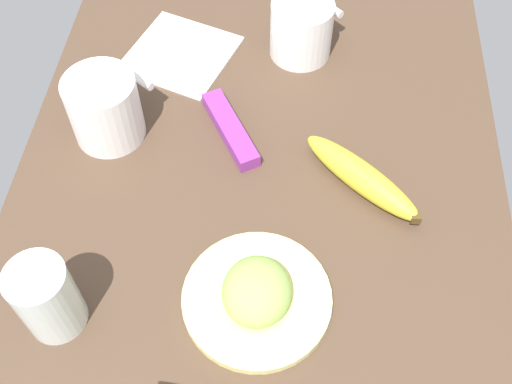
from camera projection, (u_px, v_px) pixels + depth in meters
The scene contains 8 objects.
tabletop at pixel (256, 210), 78.95cm from camera, with size 90.00×64.00×2.00cm, color #4C3828.
plate_of_food at pixel (257, 295), 69.30cm from camera, with size 17.11×17.11×5.37cm.
coffee_mug_black at pixel (105, 108), 81.04cm from camera, with size 11.73×10.63×9.57cm.
coffee_mug_milky at pixel (302, 28), 90.59cm from camera, with size 11.00×10.75×8.74cm.
glass_of_milk at pixel (48, 300), 65.68cm from camera, with size 6.58×6.58×10.13cm.
banana at pixel (362, 177), 78.32cm from camera, with size 14.66×16.32×3.83cm.
snack_bar at pixel (230, 129), 84.09cm from camera, with size 13.60×2.85×2.00cm, color purple.
paper_napkin at pixel (180, 54), 93.81cm from camera, with size 14.63×14.63×0.30cm, color white.
Camera 1 is at (-43.07, -3.82, 67.10)cm, focal length 43.29 mm.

